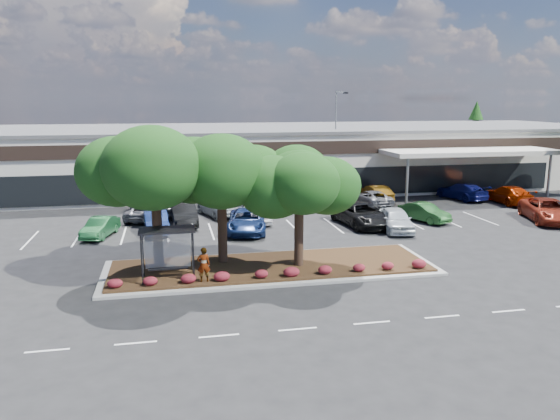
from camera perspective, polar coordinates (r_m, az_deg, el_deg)
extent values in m
plane|color=black|center=(26.91, 4.87, -8.50)|extent=(160.00, 160.00, 0.00)
cube|color=beige|center=(58.99, -4.50, 5.49)|extent=(80.00, 20.00, 6.00)
cube|color=#545456|center=(58.74, -4.54, 8.50)|extent=(80.40, 20.40, 0.30)
cube|color=black|center=(48.90, -3.04, 6.38)|extent=(80.00, 0.25, 1.20)
cube|color=black|center=(49.30, -3.00, 2.67)|extent=(60.00, 0.18, 2.60)
cube|color=red|center=(48.30, -10.12, 6.15)|extent=(6.00, 0.12, 1.00)
cube|color=beige|center=(53.45, 19.22, 5.77)|extent=(16.00, 5.00, 0.40)
cylinder|color=gray|center=(48.71, 13.14, 2.87)|extent=(0.24, 0.24, 4.20)
cylinder|color=gray|center=(56.01, 26.29, 3.08)|extent=(0.24, 0.24, 4.20)
cube|color=#A1A09C|center=(30.12, -0.97, -6.10)|extent=(18.00, 6.00, 0.15)
cube|color=#483219|center=(30.08, -0.97, -5.87)|extent=(17.20, 5.20, 0.12)
cube|color=silver|center=(22.70, -23.16, -13.36)|extent=(1.60, 0.12, 0.01)
cube|color=silver|center=(22.26, -14.85, -13.29)|extent=(1.60, 0.12, 0.01)
cube|color=silver|center=(22.27, -6.39, -12.93)|extent=(1.60, 0.12, 0.01)
cube|color=silver|center=(22.74, 1.85, -12.33)|extent=(1.60, 0.12, 0.01)
cube|color=silver|center=(23.64, 9.57, -11.53)|extent=(1.60, 0.12, 0.01)
cube|color=silver|center=(24.92, 16.58, -10.63)|extent=(1.60, 0.12, 0.01)
cube|color=silver|center=(26.52, 22.78, -9.69)|extent=(1.60, 0.12, 0.01)
cube|color=silver|center=(39.89, -24.66, -2.85)|extent=(0.12, 5.00, 0.01)
cube|color=silver|center=(39.31, -20.40, -2.72)|extent=(0.12, 5.00, 0.01)
cube|color=silver|center=(38.95, -16.04, -2.56)|extent=(0.12, 5.00, 0.01)
cube|color=silver|center=(38.81, -11.62, -2.39)|extent=(0.12, 5.00, 0.01)
cube|color=silver|center=(38.91, -7.20, -2.21)|extent=(0.12, 5.00, 0.01)
cube|color=silver|center=(39.24, -2.83, -2.01)|extent=(0.12, 5.00, 0.01)
cube|color=silver|center=(39.80, 1.45, -1.81)|extent=(0.12, 5.00, 0.01)
cube|color=silver|center=(40.57, 5.58, -1.60)|extent=(0.12, 5.00, 0.01)
cube|color=silver|center=(41.54, 9.54, -1.40)|extent=(0.12, 5.00, 0.01)
cube|color=silver|center=(42.70, 13.30, -1.20)|extent=(0.12, 5.00, 0.01)
cube|color=silver|center=(44.03, 16.84, -1.00)|extent=(0.12, 5.00, 0.01)
cube|color=silver|center=(45.53, 20.17, -0.81)|extent=(0.12, 5.00, 0.01)
cylinder|color=black|center=(28.75, -14.15, -4.34)|extent=(0.08, 0.08, 2.50)
cylinder|color=black|center=(28.73, -9.15, -4.14)|extent=(0.08, 0.08, 2.50)
cylinder|color=black|center=(27.50, -14.25, -5.07)|extent=(0.08, 0.08, 2.50)
cylinder|color=black|center=(27.48, -9.02, -4.86)|extent=(0.08, 0.08, 2.50)
cube|color=black|center=(27.76, -11.75, -2.04)|extent=(2.75, 1.55, 0.10)
cube|color=silver|center=(28.68, -11.66, -4.00)|extent=(2.30, 0.03, 2.00)
cube|color=black|center=(28.55, -11.58, -6.00)|extent=(2.00, 0.35, 0.06)
cone|color=#163C0F|center=(79.87, 19.69, 7.53)|extent=(3.96, 3.96, 9.00)
imported|color=#594C47|center=(27.43, -7.98, -5.66)|extent=(0.66, 0.44, 1.77)
cube|color=#A1A09C|center=(55.45, 5.70, 2.16)|extent=(0.50, 0.50, 0.40)
cylinder|color=gray|center=(54.86, 5.81, 7.31)|extent=(0.14, 0.14, 9.57)
cube|color=gray|center=(54.73, 6.39, 12.14)|extent=(0.93, 0.45, 0.14)
cube|color=black|center=(54.76, 6.92, 12.06)|extent=(0.51, 0.41, 0.18)
imported|color=#1B532A|center=(38.93, -18.28, -1.71)|extent=(2.44, 4.24, 1.32)
imported|color=navy|center=(39.16, -12.81, -1.24)|extent=(1.93, 4.53, 1.45)
imported|color=black|center=(41.04, -10.03, -0.42)|extent=(2.03, 5.04, 1.63)
imported|color=navy|center=(38.33, -3.47, -1.14)|extent=(3.56, 6.05, 1.58)
imported|color=white|center=(41.36, -3.14, -0.11)|extent=(3.04, 5.32, 1.70)
imported|color=black|center=(40.63, 8.53, -0.45)|extent=(3.51, 6.34, 1.68)
imported|color=silver|center=(39.45, 12.01, -0.98)|extent=(2.70, 5.02, 1.62)
imported|color=#1A441B|center=(43.02, 14.84, -0.24)|extent=(2.99, 4.45, 1.39)
imported|color=#9A2F1B|center=(46.28, 26.22, -0.04)|extent=(4.58, 6.73, 1.71)
imported|color=silver|center=(45.26, -13.68, 0.50)|extent=(3.38, 5.73, 1.56)
imported|color=slate|center=(43.27, -13.70, -0.15)|extent=(3.72, 5.28, 1.34)
imported|color=#4C4D53|center=(44.80, -11.31, 0.44)|extent=(4.40, 5.82, 1.47)
imported|color=silver|center=(44.00, -6.35, 0.35)|extent=(3.81, 5.57, 1.42)
imported|color=#7C2906|center=(48.38, 3.94, 1.45)|extent=(3.11, 4.67, 1.46)
imported|color=brown|center=(50.17, 9.94, 1.72)|extent=(1.83, 4.76, 1.55)
imported|color=#5A5B61|center=(48.41, 9.59, 1.25)|extent=(2.52, 4.99, 1.35)
imported|color=navy|center=(53.39, 18.46, 1.88)|extent=(3.41, 5.70, 1.55)
imported|color=#9C2401|center=(52.80, 22.73, 1.49)|extent=(2.22, 5.42, 1.57)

